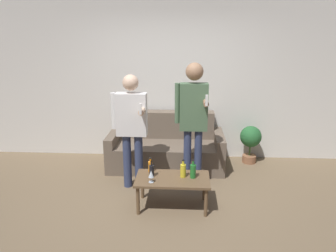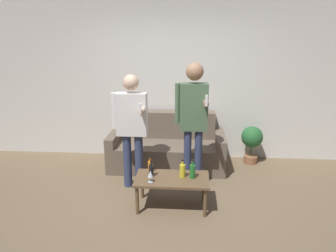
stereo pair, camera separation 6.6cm
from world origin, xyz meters
The scene contains 12 objects.
ground_plane centered at (0.00, 0.00, 0.00)m, with size 16.00×16.00×0.00m, color #756047.
wall_back centered at (0.00, 1.95, 1.35)m, with size 8.00×0.06×2.70m.
couch centered at (-0.06, 1.49, 0.30)m, with size 1.85×0.86×0.86m.
coffee_table centered at (0.10, 0.14, 0.35)m, with size 0.92×0.51×0.40m.
bottle_orange centered at (-0.16, 0.17, 0.48)m, with size 0.06×0.06×0.21m.
bottle_green centered at (-0.20, 0.31, 0.48)m, with size 0.06×0.06×0.20m.
bottle_dark centered at (0.23, 0.18, 0.49)m, with size 0.07×0.07×0.23m.
bottle_yellow centered at (0.35, 0.16, 0.49)m, with size 0.07×0.07×0.24m.
wine_glass_near centered at (-0.15, 0.01, 0.50)m, with size 0.07×0.07×0.15m.
person_standing_left centered at (-0.49, 0.67, 0.95)m, with size 0.49×0.42×1.62m.
person_standing_right centered at (0.35, 0.72, 1.08)m, with size 0.44×0.44×1.77m.
potted_plant centered at (1.34, 1.68, 0.41)m, with size 0.36×0.36×0.64m.
Camera 1 is at (0.26, -3.59, 2.18)m, focal length 35.00 mm.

